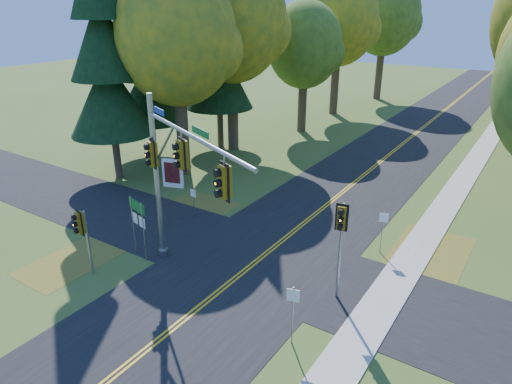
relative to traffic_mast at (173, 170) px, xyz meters
The scene contains 25 objects.
ground 5.74m from the traffic_mast, 27.61° to the left, with size 160.00×160.00×0.00m, color #40581F.
road_main 5.73m from the traffic_mast, 27.61° to the left, with size 8.00×160.00×0.02m, color black.
road_cross 6.44m from the traffic_mast, 54.80° to the left, with size 60.00×6.00×0.02m, color black.
centerline_left 5.68m from the traffic_mast, 28.70° to the left, with size 0.10×160.00×0.01m, color gold.
centerline_right 5.76m from the traffic_mast, 26.60° to the left, with size 0.10×160.00×0.01m, color gold.
sidewalk_east 9.94m from the traffic_mast, ahead, with size 1.60×160.00×0.06m, color #9E998E.
leaf_patch_w_near 8.45m from the traffic_mast, 129.51° to the left, with size 4.00×6.00×0.00m, color brown.
leaf_patch_e 12.63m from the traffic_mast, 38.43° to the left, with size 3.50×8.00×0.00m, color brown.
leaf_patch_w_far 7.59m from the traffic_mast, 160.83° to the right, with size 3.00×5.00×0.00m, color brown.
tree_w_a 14.46m from the traffic_mast, 130.12° to the left, with size 8.00×8.00×14.15m.
tree_w_b 20.54m from the traffic_mast, 118.52° to the left, with size 8.60×8.60×15.38m.
tree_w_c 26.80m from the traffic_mast, 105.90° to the left, with size 6.80×6.80×11.91m.
tree_w_d 35.55m from the traffic_mast, 102.93° to the left, with size 8.20×8.20×14.56m.
tree_w_e 46.01m from the traffic_mast, 98.40° to the left, with size 8.40×8.40×14.97m.
pine_a 14.77m from the traffic_mast, 149.69° to the left, with size 5.60×5.60×19.48m.
pine_b 18.62m from the traffic_mast, 138.52° to the left, with size 5.60×5.60×17.31m.
pine_c 20.77m from the traffic_mast, 122.08° to the left, with size 5.60×5.60×20.56m.
traffic_mast is the anchor object (origin of this frame).
east_signal_pole 7.28m from the traffic_mast, 18.80° to the left, with size 0.51×0.60×4.44m.
ped_signal_pole 5.03m from the traffic_mast, 147.74° to the right, with size 0.51×0.60×3.27m.
route_sign_cluster 4.11m from the traffic_mast, behind, with size 1.39×0.40×3.06m.
info_kiosk 11.86m from the traffic_mast, 134.33° to the left, with size 1.43×0.63×1.99m.
reg_sign_e_north 10.57m from the traffic_mast, 45.71° to the left, with size 0.42×0.15×2.24m.
reg_sign_e_south 7.40m from the traffic_mast, ahead, with size 0.46×0.15×2.43m.
reg_sign_w 6.54m from the traffic_mast, 123.34° to the left, with size 0.41×0.08×2.15m.
Camera 1 is at (10.45, -14.16, 11.64)m, focal length 32.00 mm.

